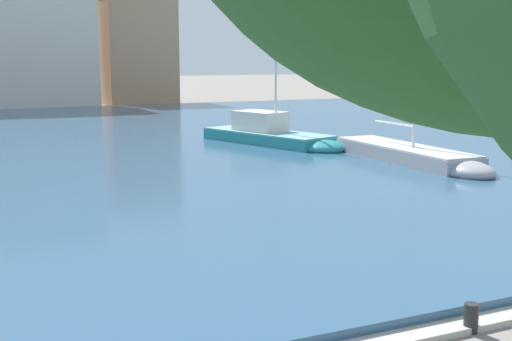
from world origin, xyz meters
The scene contains 6 objects.
harbor_water centered at (0.00, 34.03, 0.14)m, with size 76.09×50.17×0.29m, color #2D5170.
sailboat_teal centered at (10.65, 29.76, 0.60)m, with size 4.67×8.64×6.96m.
sailboat_grey centered at (13.09, 21.97, 0.48)m, with size 1.99×8.79×9.56m.
mooring_bollard centered at (3.68, 8.54, 0.25)m, with size 0.24×0.24×0.50m, color #232326.
townhouse_tall_gabled centered at (4.08, 61.81, 6.09)m, with size 8.92×6.41×12.14m.
townhouse_narrow_midrow centered at (13.03, 64.04, 5.33)m, with size 6.56×6.67×10.63m.
Camera 1 is at (-4.07, 0.41, 4.56)m, focal length 47.33 mm.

